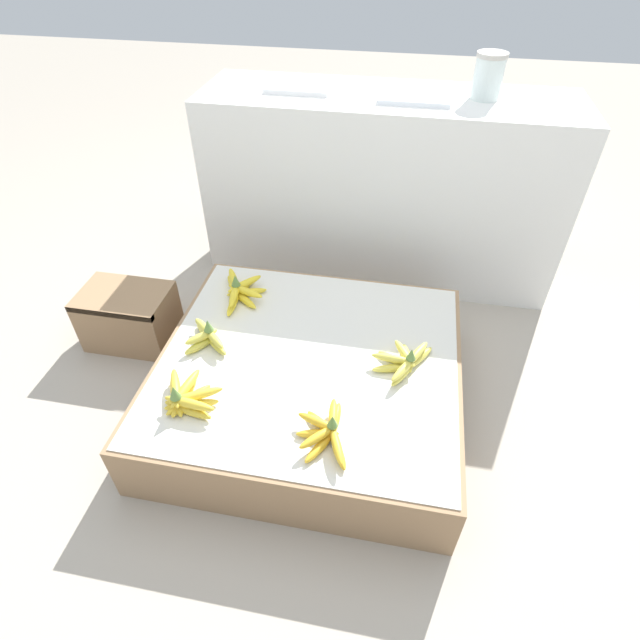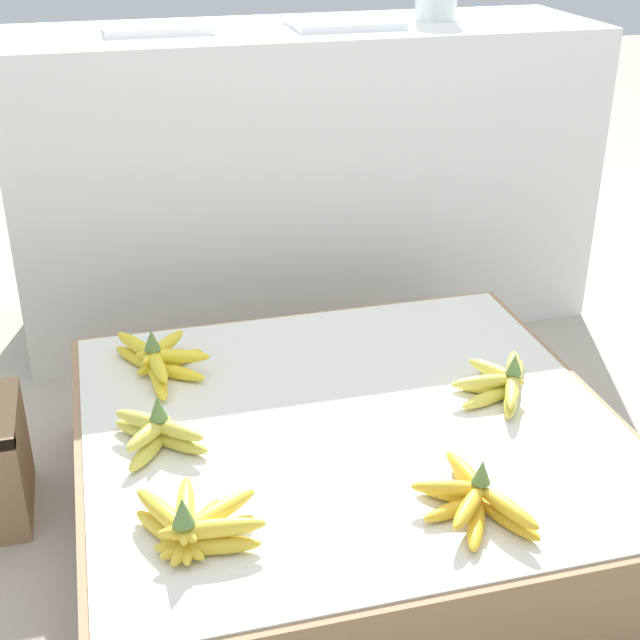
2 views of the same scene
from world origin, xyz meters
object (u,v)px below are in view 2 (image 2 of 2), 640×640
(banana_bunch_front_midright, at_px, (473,499))
(banana_bunch_back_left, at_px, (158,359))
(banana_bunch_middle_left, at_px, (156,433))
(foam_tray_white, at_px, (158,28))
(banana_bunch_middle_right, at_px, (501,382))
(banana_bunch_front_left, at_px, (193,526))

(banana_bunch_front_midright, relative_size, banana_bunch_back_left, 0.91)
(banana_bunch_middle_left, xyz_separation_m, foam_tray_white, (0.13, 0.90, 0.54))
(banana_bunch_middle_right, bearing_deg, banana_bunch_front_midright, -121.75)
(foam_tray_white, bearing_deg, banana_bunch_front_left, -95.01)
(banana_bunch_front_midright, xyz_separation_m, banana_bunch_back_left, (-0.43, 0.57, 0.00))
(banana_bunch_middle_left, height_order, banana_bunch_middle_right, banana_bunch_middle_left)
(banana_bunch_middle_left, relative_size, banana_bunch_middle_right, 0.82)
(banana_bunch_front_left, relative_size, foam_tray_white, 0.79)
(banana_bunch_front_midright, bearing_deg, foam_tray_white, 105.27)
(banana_bunch_front_left, bearing_deg, banana_bunch_middle_left, 96.60)
(banana_bunch_front_midright, bearing_deg, banana_bunch_back_left, 127.12)
(banana_bunch_front_left, xyz_separation_m, banana_bunch_middle_left, (-0.03, 0.26, 0.00))
(banana_bunch_front_left, xyz_separation_m, banana_bunch_front_midright, (0.43, -0.04, -0.00))
(banana_bunch_front_left, relative_size, banana_bunch_front_midright, 0.87)
(banana_bunch_middle_left, bearing_deg, foam_tray_white, 81.65)
(banana_bunch_front_left, bearing_deg, banana_bunch_middle_right, 23.65)
(banana_bunch_front_left, xyz_separation_m, banana_bunch_middle_right, (0.63, 0.27, -0.00))
(banana_bunch_front_midright, relative_size, banana_bunch_middle_right, 1.09)
(banana_bunch_middle_left, xyz_separation_m, banana_bunch_back_left, (0.03, 0.27, -0.00))
(banana_bunch_front_midright, distance_m, banana_bunch_back_left, 0.72)
(banana_bunch_front_left, height_order, banana_bunch_middle_right, banana_bunch_front_left)
(banana_bunch_middle_left, relative_size, banana_bunch_back_left, 0.68)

